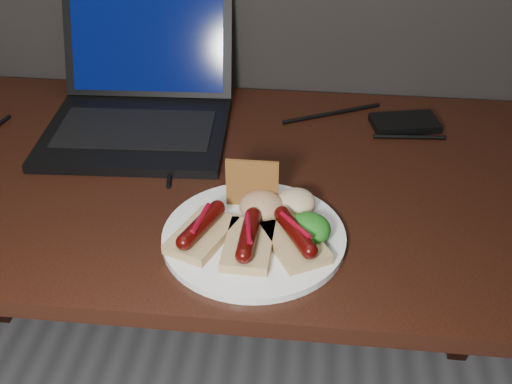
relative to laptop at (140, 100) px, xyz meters
The scene contains 12 objects.
desk 0.26m from the laptop, 54.33° to the right, with size 1.40×0.70×0.75m.
laptop is the anchor object (origin of this frame).
hard_drive 0.53m from the laptop, ahead, with size 0.13×0.07×0.02m, color black.
desk_cables 0.17m from the laptop, 15.90° to the right, with size 0.93×0.35×0.01m.
plate 0.44m from the laptop, 52.72° to the right, with size 0.29×0.29×0.01m, color white.
bread_sausage_left 0.42m from the laptop, 63.01° to the right, with size 0.11×0.13×0.04m.
bread_sausage_center 0.47m from the laptop, 55.90° to the right, with size 0.07×0.12×0.04m.
bread_sausage_right 0.50m from the laptop, 48.53° to the right, with size 0.12×0.13×0.04m.
crispbread 0.38m from the laptop, 47.13° to the right, with size 0.09×0.01×0.09m, color #A0682B.
salad_greens 0.50m from the laptop, 45.36° to the right, with size 0.07×0.07×0.04m, color #185310.
salsa_mound 0.41m from the laptop, 47.91° to the right, with size 0.07×0.07×0.04m, color maroon.
coleslaw_mound 0.44m from the laptop, 40.93° to the right, with size 0.06×0.06×0.04m, color beige.
Camera 1 is at (0.23, 0.43, 1.39)m, focal length 45.00 mm.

